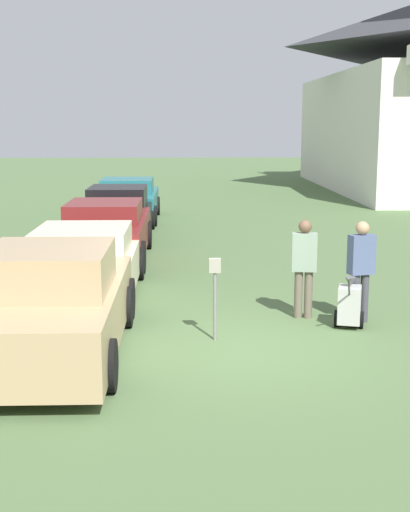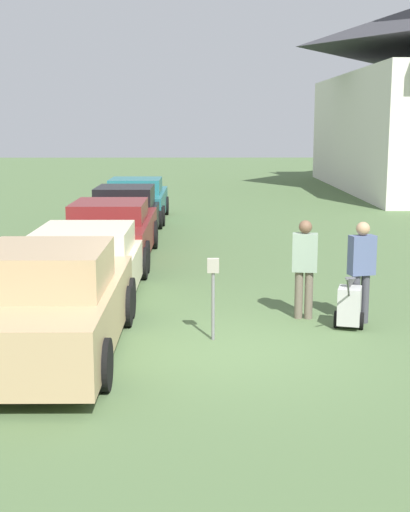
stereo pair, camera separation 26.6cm
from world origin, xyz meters
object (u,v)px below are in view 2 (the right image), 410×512
at_px(parked_car_black, 126,214).
at_px(parking_meter, 213,283).
at_px(person_worker, 305,263).
at_px(equipment_cart, 349,305).
at_px(parked_car_teal, 136,201).
at_px(parked_car_tan, 49,305).
at_px(parked_car_cream, 87,264).
at_px(person_supervisor, 361,266).
at_px(parked_car_maroon, 111,232).

height_order(parked_car_black, parking_meter, parked_car_black).
relative_size(person_worker, equipment_cart, 1.70).
distance_m(parked_car_teal, parking_meter, 14.06).
bearing_deg(person_worker, parked_car_tan, 34.01).
xyz_separation_m(parked_car_tan, parked_car_cream, (0.00, 3.51, -0.08)).
height_order(parked_car_cream, parked_car_black, parked_car_black).
xyz_separation_m(parked_car_cream, person_supervisor, (4.84, -1.88, 0.32)).
bearing_deg(parked_car_teal, parked_car_cream, -90.00).
height_order(parked_car_tan, parked_car_maroon, parked_car_tan).
xyz_separation_m(parked_car_cream, parked_car_black, (0.00, 7.43, 0.03)).
distance_m(parked_car_tan, parked_car_maroon, 7.30).
relative_size(parked_car_tan, equipment_cart, 4.64).
xyz_separation_m(parking_meter, equipment_cart, (2.23, 0.60, -0.51)).
xyz_separation_m(parked_car_cream, person_worker, (3.94, -1.58, 0.31)).
bearing_deg(parked_car_cream, person_worker, -21.88).
distance_m(parked_car_tan, parked_car_cream, 3.51).
xyz_separation_m(parked_car_black, parked_car_teal, (-0.00, 3.62, -0.00)).
bearing_deg(parked_car_maroon, equipment_cart, -52.49).
xyz_separation_m(person_worker, equipment_cart, (0.66, -0.61, -0.58)).
height_order(parked_car_tan, parked_car_black, parked_car_tan).
distance_m(parked_car_maroon, parked_car_teal, 7.26).
xyz_separation_m(parked_car_teal, parking_meter, (2.37, -13.85, 0.22)).
bearing_deg(person_worker, parked_car_teal, -64.76).
bearing_deg(parked_car_teal, person_supervisor, -69.49).
relative_size(parked_car_tan, person_supervisor, 2.71).
height_order(parked_car_black, equipment_cart, parked_car_black).
relative_size(parked_car_tan, person_worker, 2.73).
bearing_deg(parked_car_black, person_worker, -66.39).
bearing_deg(person_supervisor, parked_car_black, -77.64).
xyz_separation_m(parked_car_maroon, parked_car_teal, (-0.00, 7.26, -0.01)).
distance_m(parked_car_teal, equipment_cart, 14.03).
height_order(parked_car_maroon, parked_car_teal, parked_car_maroon).
distance_m(parked_car_black, person_supervisor, 10.50).
height_order(parking_meter, person_supervisor, person_supervisor).
distance_m(parked_car_teal, person_worker, 13.24).
bearing_deg(parked_car_maroon, parking_meter, -70.26).
bearing_deg(parked_car_cream, parked_car_black, 90.00).
relative_size(parked_car_cream, person_supervisor, 2.90).
bearing_deg(person_supervisor, equipment_cart, 36.93).
relative_size(parked_car_cream, equipment_cart, 4.96).
height_order(parked_car_maroon, person_worker, person_worker).
distance_m(parked_car_maroon, equipment_cart, 7.55).
distance_m(parked_car_teal, person_supervisor, 13.81).
height_order(parked_car_maroon, parked_car_black, parked_car_black).
relative_size(parked_car_teal, person_worker, 2.74).
relative_size(parked_car_maroon, equipment_cart, 5.10).
relative_size(parked_car_maroon, parked_car_black, 1.05).
relative_size(person_worker, person_supervisor, 0.99).
bearing_deg(equipment_cart, parked_car_maroon, 143.28).
height_order(parked_car_teal, parking_meter, parked_car_teal).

